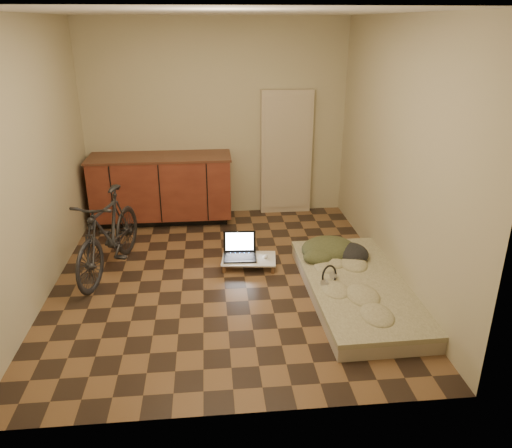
{
  "coord_description": "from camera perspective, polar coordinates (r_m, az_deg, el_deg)",
  "views": [
    {
      "loc": [
        -0.12,
        -4.71,
        2.52
      ],
      "look_at": [
        0.35,
        0.13,
        0.55
      ],
      "focal_mm": 35.0,
      "sensor_mm": 36.0,
      "label": 1
    }
  ],
  "objects": [
    {
      "name": "lap_desk",
      "position": [
        5.53,
        -0.83,
        -4.03
      ],
      "size": [
        0.63,
        0.45,
        0.1
      ],
      "rotation": [
        0.0,
        0.0,
        -0.12
      ],
      "color": "brown",
      "rests_on": "ground"
    },
    {
      "name": "appliance_panel",
      "position": [
        6.94,
        3.47,
        8.12
      ],
      "size": [
        0.7,
        0.1,
        1.7
      ],
      "primitive_type": "cube",
      "color": "beige",
      "rests_on": "ground"
    },
    {
      "name": "laptop",
      "position": [
        5.55,
        -1.87,
        -3.21
      ],
      "size": [
        0.38,
        0.34,
        0.25
      ],
      "rotation": [
        0.0,
        0.0,
        -0.05
      ],
      "color": "black",
      "rests_on": "lap_desk"
    },
    {
      "name": "bicycle",
      "position": [
        5.47,
        -16.56,
        -0.6
      ],
      "size": [
        0.82,
        1.59,
        0.99
      ],
      "primitive_type": "imported",
      "rotation": [
        0.0,
        0.0,
        -0.26
      ],
      "color": "black",
      "rests_on": "ground"
    },
    {
      "name": "futon",
      "position": [
        5.05,
        11.57,
        -7.23
      ],
      "size": [
        1.0,
        2.03,
        0.17
      ],
      "rotation": [
        0.0,
        0.0,
        0.02
      ],
      "color": "#ADA08A",
      "rests_on": "ground"
    },
    {
      "name": "cabinets",
      "position": [
        6.76,
        -10.71,
        4.02
      ],
      "size": [
        1.84,
        0.62,
        0.91
      ],
      "color": "black",
      "rests_on": "ground"
    },
    {
      "name": "mouse",
      "position": [
        5.53,
        1.05,
        -3.72
      ],
      "size": [
        0.08,
        0.1,
        0.03
      ],
      "primitive_type": "ellipsoid",
      "rotation": [
        0.0,
        0.0,
        -0.3
      ],
      "color": "white",
      "rests_on": "lap_desk"
    },
    {
      "name": "clothing_pile",
      "position": [
        5.45,
        9.03,
        -2.25
      ],
      "size": [
        0.64,
        0.54,
        0.25
      ],
      "primitive_type": null,
      "rotation": [
        0.0,
        0.0,
        0.02
      ],
      "color": "#3A3F25",
      "rests_on": "futon"
    },
    {
      "name": "headphones",
      "position": [
        4.89,
        8.38,
        -5.8
      ],
      "size": [
        0.32,
        0.32,
        0.16
      ],
      "primitive_type": null,
      "rotation": [
        0.0,
        0.0,
        0.67
      ],
      "color": "black",
      "rests_on": "futon"
    },
    {
      "name": "room_shell",
      "position": [
        4.86,
        -4.04,
        7.5
      ],
      "size": [
        3.5,
        4.0,
        2.6
      ],
      "color": "brown",
      "rests_on": "ground"
    }
  ]
}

